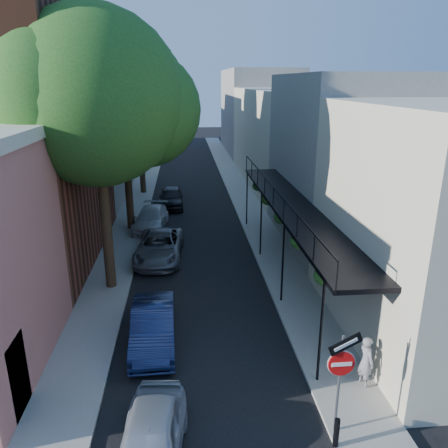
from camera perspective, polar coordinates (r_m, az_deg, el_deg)
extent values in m
cube|color=black|center=(38.65, -4.45, 5.21)|extent=(6.00, 64.00, 0.01)
cube|color=gray|center=(38.79, -10.40, 5.10)|extent=(2.00, 64.00, 0.12)
cube|color=gray|center=(38.90, 1.47, 5.43)|extent=(2.00, 64.00, 0.12)
cube|color=beige|center=(13.39, -25.38, -17.51)|extent=(0.10, 1.20, 2.20)
cube|color=gray|center=(22.15, -17.77, 15.72)|extent=(0.06, 7.00, 4.00)
cube|color=gray|center=(34.97, -19.67, 10.35)|extent=(8.00, 12.00, 9.00)
cube|color=beige|center=(48.56, -15.80, 13.22)|extent=(8.00, 16.00, 10.00)
cube|color=#BF7262|center=(62.43, -13.49, 13.43)|extent=(8.00, 12.00, 8.00)
cube|color=gray|center=(24.93, 17.34, 7.81)|extent=(8.00, 10.00, 9.00)
cube|color=beige|center=(39.13, 8.95, 11.15)|extent=(8.00, 20.00, 8.00)
cube|color=gray|center=(56.59, 4.51, 14.43)|extent=(8.00, 16.00, 10.00)
cube|color=black|center=(18.99, 9.23, 2.26)|extent=(2.00, 16.00, 0.15)
cube|color=black|center=(18.56, 6.51, 4.81)|extent=(0.05, 16.00, 0.05)
cylinder|color=black|center=(13.22, 12.54, -13.36)|extent=(0.08, 0.08, 3.40)
cylinder|color=black|center=(26.83, 3.01, 3.42)|extent=(0.08, 0.08, 3.40)
sphere|color=#1E4C15|center=(13.57, 12.86, -6.59)|extent=(0.60, 0.60, 0.60)
sphere|color=#1E4C15|center=(18.98, 7.40, 0.92)|extent=(0.60, 0.60, 0.60)
sphere|color=#1E4C15|center=(24.66, 4.41, 5.04)|extent=(0.60, 0.60, 0.60)
cylinder|color=#595B60|center=(11.83, 14.73, -19.87)|extent=(0.07, 0.07, 2.90)
cylinder|color=red|center=(11.39, 15.09, -17.20)|extent=(0.66, 0.04, 0.66)
cube|color=white|center=(11.37, 15.14, -17.29)|extent=(0.50, 0.02, 0.10)
cylinder|color=white|center=(11.41, 15.05, -17.15)|extent=(0.70, 0.02, 0.70)
cube|color=black|center=(11.10, 15.60, -14.87)|extent=(0.89, 0.15, 0.58)
cube|color=white|center=(11.07, 15.65, -14.96)|extent=(0.60, 0.10, 0.31)
cylinder|color=black|center=(12.03, 14.47, -24.90)|extent=(0.14, 0.14, 0.80)
cylinder|color=#332214|center=(18.70, -15.27, 1.59)|extent=(0.44, 0.44, 7.00)
sphere|color=#1E4C15|center=(17.99, -16.50, 15.52)|extent=(6.80, 6.80, 6.80)
sphere|color=#1E4C15|center=(18.79, -10.53, 14.49)|extent=(4.76, 4.76, 4.76)
cylinder|color=#332214|center=(26.46, -12.42, 5.79)|extent=(0.44, 0.44, 6.30)
sphere|color=#1E4C15|center=(25.92, -13.04, 14.56)|extent=(6.00, 6.00, 6.00)
sphere|color=#1E4C15|center=(26.70, -9.44, 13.79)|extent=(4.20, 4.20, 4.20)
cylinder|color=#332214|center=(35.18, -10.80, 9.75)|extent=(0.44, 0.44, 7.35)
sphere|color=#1E4C15|center=(34.83, -11.27, 17.46)|extent=(7.00, 7.00, 7.00)
sphere|color=#1E4C15|center=(35.76, -8.14, 16.82)|extent=(4.90, 4.90, 4.90)
imported|color=#8F959F|center=(11.47, -9.53, -26.24)|extent=(1.85, 3.93, 1.30)
imported|color=#151F44|center=(15.45, -9.25, -13.07)|extent=(1.56, 4.14, 1.35)
imported|color=slate|center=(22.29, -8.41, -2.96)|extent=(2.51, 4.96, 1.34)
imported|color=silver|center=(26.99, -9.53, 0.69)|extent=(2.22, 4.57, 1.28)
imported|color=black|center=(31.54, -6.93, 3.47)|extent=(1.75, 4.16, 1.40)
imported|color=gray|center=(13.88, 18.05, -16.66)|extent=(0.51, 0.65, 1.57)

